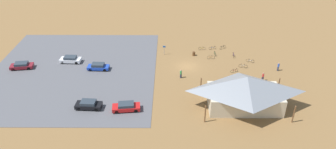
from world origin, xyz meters
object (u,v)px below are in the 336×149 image
(car_blue_second_row, at_px, (98,67))
(visitor_by_pavilion, at_px, (181,74))
(car_red_end_stall, at_px, (126,107))
(bicycle_green_mid_cluster, at_px, (215,54))
(bicycle_yellow_trailside, at_px, (202,48))
(bicycle_red_edge_south, at_px, (234,71))
(car_maroon_aisle_side, at_px, (22,66))
(bicycle_blue_lone_east, at_px, (213,48))
(lot_sign, at_px, (164,49))
(bicycle_silver_yard_right, at_px, (243,66))
(trash_bin, at_px, (194,54))
(car_white_back_corner, at_px, (70,59))
(visitor_at_bikes, at_px, (278,66))
(car_black_far_end, at_px, (89,105))
(visitor_crossing_yard, at_px, (263,77))
(bicycle_black_near_porch, at_px, (223,47))
(bike_pavilion, at_px, (245,90))
(bicycle_purple_near_sign, at_px, (233,55))
(bicycle_white_yard_front, at_px, (250,61))
(bicycle_orange_front_row, at_px, (211,57))

(car_blue_second_row, xyz_separation_m, visitor_by_pavilion, (-16.43, 2.99, 0.20))
(car_red_end_stall, bearing_deg, bicycle_green_mid_cluster, -130.63)
(bicycle_yellow_trailside, bearing_deg, bicycle_red_edge_south, 119.59)
(car_maroon_aisle_side, distance_m, car_red_end_stall, 26.50)
(bicycle_blue_lone_east, bearing_deg, lot_sign, 13.46)
(lot_sign, relative_size, bicycle_blue_lone_east, 1.33)
(lot_sign, distance_m, visitor_by_pavilion, 10.28)
(bicycle_silver_yard_right, bearing_deg, car_blue_second_row, 1.88)
(bicycle_yellow_trailside, distance_m, visitor_by_pavilion, 13.05)
(bicycle_yellow_trailside, bearing_deg, trash_bin, 53.50)
(lot_sign, distance_m, car_red_end_stall, 20.92)
(car_white_back_corner, height_order, visitor_at_bikes, visitor_at_bikes)
(bicycle_yellow_trailside, distance_m, car_maroon_aisle_side, 38.03)
(car_black_far_end, relative_size, visitor_crossing_yard, 2.53)
(car_blue_second_row, distance_m, car_red_end_stall, 15.15)
(trash_bin, distance_m, car_white_back_corner, 26.10)
(bicycle_blue_lone_east, height_order, car_red_end_stall, car_red_end_stall)
(bicycle_black_near_porch, bearing_deg, bike_pavilion, 90.93)
(bicycle_purple_near_sign, relative_size, car_blue_second_row, 0.40)
(visitor_crossing_yard, bearing_deg, lot_sign, -29.66)
(bicycle_black_near_porch, bearing_deg, bicycle_blue_lone_east, 8.07)
(car_maroon_aisle_side, height_order, car_red_end_stall, car_red_end_stall)
(trash_bin, bearing_deg, bicycle_white_yard_front, 165.44)
(car_maroon_aisle_side, bearing_deg, visitor_at_bikes, 179.45)
(bicycle_green_mid_cluster, height_order, bicycle_black_near_porch, bicycle_black_near_porch)
(bicycle_black_near_porch, bearing_deg, car_maroon_aisle_side, 12.54)
(bicycle_red_edge_south, distance_m, visitor_crossing_yard, 5.75)
(bike_pavilion, distance_m, car_red_end_stall, 19.62)
(trash_bin, relative_size, bicycle_yellow_trailside, 0.56)
(trash_bin, xyz_separation_m, visitor_at_bikes, (-16.36, 6.41, 0.48))
(bicycle_orange_front_row, distance_m, bicycle_blue_lone_east, 4.72)
(bicycle_white_yard_front, relative_size, car_white_back_corner, 0.37)
(visitor_by_pavilion, bearing_deg, visitor_crossing_yard, 176.38)
(bicycle_orange_front_row, bearing_deg, car_blue_second_row, 11.48)
(bicycle_green_mid_cluster, distance_m, bicycle_red_edge_south, 7.80)
(trash_bin, distance_m, bicycle_silver_yard_right, 11.03)
(bicycle_white_yard_front, relative_size, bicycle_blue_lone_east, 0.98)
(bicycle_green_mid_cluster, bearing_deg, bicycle_orange_front_row, 58.03)
(bicycle_green_mid_cluster, bearing_deg, bicycle_red_edge_south, 112.33)
(bicycle_blue_lone_east, xyz_separation_m, car_red_end_stall, (16.75, 22.66, 0.38))
(bicycle_orange_front_row, xyz_separation_m, visitor_at_bikes, (-12.83, 4.82, 0.54))
(bicycle_red_edge_south, bearing_deg, bicycle_black_near_porch, -85.35)
(car_white_back_corner, bearing_deg, bike_pavilion, 155.27)
(car_blue_second_row, xyz_separation_m, car_red_end_stall, (-7.19, 13.34, 0.02))
(visitor_by_pavilion, bearing_deg, bicycle_yellow_trailside, -113.08)
(trash_bin, height_order, bicycle_black_near_porch, trash_bin)
(bicycle_green_mid_cluster, height_order, bicycle_blue_lone_east, bicycle_blue_lone_east)
(bicycle_red_edge_south, relative_size, car_maroon_aisle_side, 0.34)
(bicycle_purple_near_sign, relative_size, car_maroon_aisle_side, 0.38)
(bicycle_silver_yard_right, distance_m, bicycle_blue_lone_east, 9.87)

